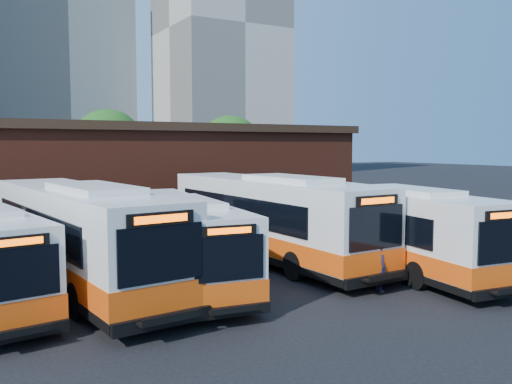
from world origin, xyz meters
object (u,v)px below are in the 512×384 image
transit_worker (380,268)px  bus_mideast (269,221)px  bus_midwest (179,242)px  bus_east (386,230)px  bus_west (80,239)px

transit_worker → bus_mideast: bearing=17.8°
bus_midwest → transit_worker: 7.37m
bus_east → bus_mideast: bearing=139.0°
bus_midwest → bus_mideast: bus_mideast is taller
bus_east → transit_worker: 3.99m
bus_east → bus_west: bearing=171.7°
bus_mideast → bus_midwest: bearing=-164.2°
bus_west → bus_east: (11.71, -3.13, -0.15)m
bus_west → bus_mideast: bearing=-1.7°
bus_mideast → transit_worker: 6.56m
bus_west → bus_east: size_ratio=1.10×
bus_mideast → bus_east: size_ratio=1.10×
bus_midwest → transit_worker: size_ratio=7.25×
bus_west → transit_worker: (8.88, -5.84, -0.88)m
bus_midwest → transit_worker: bearing=-34.4°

